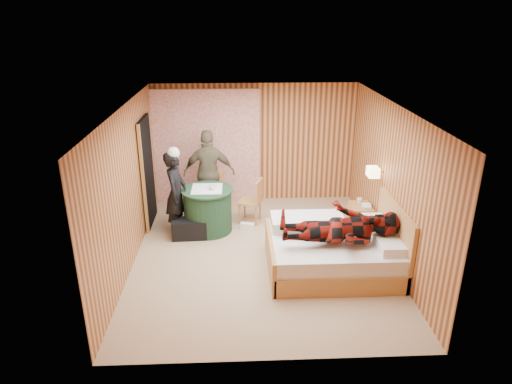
{
  "coord_description": "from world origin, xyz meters",
  "views": [
    {
      "loc": [
        -0.39,
        -6.75,
        3.83
      ],
      "look_at": [
        -0.08,
        0.25,
        1.05
      ],
      "focal_mm": 32.0,
      "sensor_mm": 36.0,
      "label": 1
    }
  ],
  "objects_px": {
    "nightstand": "(360,218)",
    "woman_standing": "(176,193)",
    "wall_lamp": "(373,172)",
    "man_on_bed": "(341,219)",
    "duffel_bag": "(190,229)",
    "bed": "(334,250)",
    "man_at_table": "(209,173)",
    "chair_far": "(211,189)",
    "round_table": "(208,209)",
    "chair_near": "(254,198)"
  },
  "relations": [
    {
      "from": "round_table",
      "to": "nightstand",
      "type": "bearing_deg",
      "value": -3.33
    },
    {
      "from": "nightstand",
      "to": "woman_standing",
      "type": "distance_m",
      "value": 3.41
    },
    {
      "from": "round_table",
      "to": "chair_far",
      "type": "relative_size",
      "value": 1.02
    },
    {
      "from": "nightstand",
      "to": "duffel_bag",
      "type": "bearing_deg",
      "value": -177.74
    },
    {
      "from": "nightstand",
      "to": "chair_near",
      "type": "bearing_deg",
      "value": 166.41
    },
    {
      "from": "round_table",
      "to": "chair_near",
      "type": "relative_size",
      "value": 1.08
    },
    {
      "from": "bed",
      "to": "woman_standing",
      "type": "height_order",
      "value": "woman_standing"
    },
    {
      "from": "wall_lamp",
      "to": "chair_far",
      "type": "bearing_deg",
      "value": 155.68
    },
    {
      "from": "chair_far",
      "to": "woman_standing",
      "type": "xyz_separation_m",
      "value": [
        -0.58,
        -0.82,
        0.24
      ]
    },
    {
      "from": "bed",
      "to": "duffel_bag",
      "type": "distance_m",
      "value": 2.65
    },
    {
      "from": "wall_lamp",
      "to": "bed",
      "type": "height_order",
      "value": "wall_lamp"
    },
    {
      "from": "chair_far",
      "to": "man_at_table",
      "type": "xyz_separation_m",
      "value": [
        -0.03,
        0.06,
        0.32
      ]
    },
    {
      "from": "wall_lamp",
      "to": "chair_far",
      "type": "relative_size",
      "value": 0.28
    },
    {
      "from": "wall_lamp",
      "to": "round_table",
      "type": "xyz_separation_m",
      "value": [
        -2.86,
        0.54,
        -0.88
      ]
    },
    {
      "from": "chair_far",
      "to": "woman_standing",
      "type": "distance_m",
      "value": 1.03
    },
    {
      "from": "round_table",
      "to": "man_on_bed",
      "type": "distance_m",
      "value": 2.73
    },
    {
      "from": "nightstand",
      "to": "man_on_bed",
      "type": "distance_m",
      "value": 1.83
    },
    {
      "from": "man_on_bed",
      "to": "woman_standing",
      "type": "bearing_deg",
      "value": 148.74
    },
    {
      "from": "nightstand",
      "to": "woman_standing",
      "type": "xyz_separation_m",
      "value": [
        -3.37,
        0.08,
        0.52
      ]
    },
    {
      "from": "bed",
      "to": "nightstand",
      "type": "relative_size",
      "value": 3.75
    },
    {
      "from": "woman_standing",
      "to": "man_at_table",
      "type": "bearing_deg",
      "value": -25.13
    },
    {
      "from": "round_table",
      "to": "man_at_table",
      "type": "distance_m",
      "value": 0.91
    },
    {
      "from": "round_table",
      "to": "chair_near",
      "type": "distance_m",
      "value": 0.92
    },
    {
      "from": "nightstand",
      "to": "chair_far",
      "type": "relative_size",
      "value": 0.57
    },
    {
      "from": "wall_lamp",
      "to": "duffel_bag",
      "type": "relative_size",
      "value": 0.42
    },
    {
      "from": "wall_lamp",
      "to": "nightstand",
      "type": "relative_size",
      "value": 0.49
    },
    {
      "from": "duffel_bag",
      "to": "woman_standing",
      "type": "relative_size",
      "value": 0.4
    },
    {
      "from": "wall_lamp",
      "to": "man_at_table",
      "type": "distance_m",
      "value": 3.18
    },
    {
      "from": "nightstand",
      "to": "chair_near",
      "type": "height_order",
      "value": "chair_near"
    },
    {
      "from": "nightstand",
      "to": "man_at_table",
      "type": "xyz_separation_m",
      "value": [
        -2.81,
        0.95,
        0.6
      ]
    },
    {
      "from": "man_on_bed",
      "to": "man_at_table",
      "type": "bearing_deg",
      "value": 130.13
    },
    {
      "from": "chair_far",
      "to": "man_at_table",
      "type": "distance_m",
      "value": 0.33
    },
    {
      "from": "nightstand",
      "to": "man_on_bed",
      "type": "height_order",
      "value": "man_on_bed"
    },
    {
      "from": "woman_standing",
      "to": "man_on_bed",
      "type": "relative_size",
      "value": 0.89
    },
    {
      "from": "man_on_bed",
      "to": "duffel_bag",
      "type": "bearing_deg",
      "value": 149.91
    },
    {
      "from": "duffel_bag",
      "to": "man_on_bed",
      "type": "relative_size",
      "value": 0.35
    },
    {
      "from": "man_at_table",
      "to": "bed",
      "type": "bearing_deg",
      "value": 131.99
    },
    {
      "from": "nightstand",
      "to": "round_table",
      "type": "distance_m",
      "value": 2.82
    },
    {
      "from": "wall_lamp",
      "to": "chair_far",
      "type": "xyz_separation_m",
      "value": [
        -2.83,
        1.28,
        -0.76
      ]
    },
    {
      "from": "wall_lamp",
      "to": "man_at_table",
      "type": "xyz_separation_m",
      "value": [
        -2.86,
        1.33,
        -0.44
      ]
    },
    {
      "from": "wall_lamp",
      "to": "nightstand",
      "type": "distance_m",
      "value": 1.1
    },
    {
      "from": "chair_near",
      "to": "woman_standing",
      "type": "xyz_separation_m",
      "value": [
        -1.42,
        -0.39,
        0.27
      ]
    },
    {
      "from": "woman_standing",
      "to": "chair_near",
      "type": "bearing_deg",
      "value": -67.49
    },
    {
      "from": "duffel_bag",
      "to": "man_at_table",
      "type": "xyz_separation_m",
      "value": [
        0.32,
        1.08,
        0.69
      ]
    },
    {
      "from": "round_table",
      "to": "chair_far",
      "type": "height_order",
      "value": "chair_far"
    },
    {
      "from": "bed",
      "to": "chair_far",
      "type": "xyz_separation_m",
      "value": [
        -2.03,
        2.19,
        0.23
      ]
    },
    {
      "from": "bed",
      "to": "nightstand",
      "type": "xyz_separation_m",
      "value": [
        0.76,
        1.29,
        -0.05
      ]
    },
    {
      "from": "woman_standing",
      "to": "chair_far",
      "type": "bearing_deg",
      "value": -28.25
    },
    {
      "from": "bed",
      "to": "man_at_table",
      "type": "xyz_separation_m",
      "value": [
        -2.06,
        2.24,
        0.55
      ]
    },
    {
      "from": "chair_near",
      "to": "duffel_bag",
      "type": "distance_m",
      "value": 1.37
    }
  ]
}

